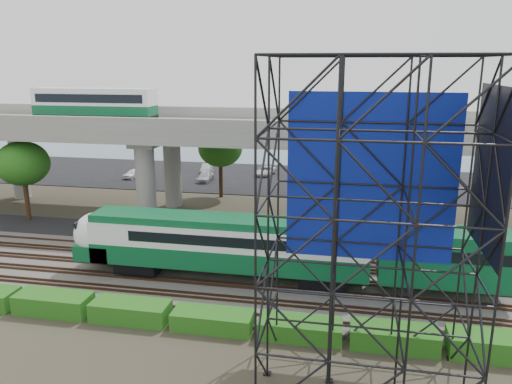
# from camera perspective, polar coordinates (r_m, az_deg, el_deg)

# --- Properties ---
(ground) EXTENTS (140.00, 140.00, 0.00)m
(ground) POSITION_cam_1_polar(r_m,az_deg,el_deg) (33.58, -4.60, -11.52)
(ground) COLOR #474233
(ground) RESTS_ON ground
(ballast_bed) EXTENTS (90.00, 12.00, 0.20)m
(ballast_bed) POSITION_cam_1_polar(r_m,az_deg,el_deg) (35.29, -3.73, -9.99)
(ballast_bed) COLOR slate
(ballast_bed) RESTS_ON ground
(service_road) EXTENTS (90.00, 5.00, 0.08)m
(service_road) POSITION_cam_1_polar(r_m,az_deg,el_deg) (42.97, -0.86, -5.47)
(service_road) COLOR black
(service_road) RESTS_ON ground
(parking_lot) EXTENTS (90.00, 18.00, 0.08)m
(parking_lot) POSITION_cam_1_polar(r_m,az_deg,el_deg) (65.25, 3.35, 1.46)
(parking_lot) COLOR black
(parking_lot) RESTS_ON ground
(harbor_water) EXTENTS (140.00, 40.00, 0.03)m
(harbor_water) POSITION_cam_1_polar(r_m,az_deg,el_deg) (86.70, 5.30, 4.65)
(harbor_water) COLOR #496778
(harbor_water) RESTS_ON ground
(rail_tracks) EXTENTS (90.00, 9.52, 0.16)m
(rail_tracks) POSITION_cam_1_polar(r_m,az_deg,el_deg) (35.21, -3.73, -9.72)
(rail_tracks) COLOR #472D1E
(rail_tracks) RESTS_ON ballast_bed
(commuter_train) EXTENTS (29.30, 3.06, 4.30)m
(commuter_train) POSITION_cam_1_polar(r_m,az_deg,el_deg) (33.72, 0.24, -6.03)
(commuter_train) COLOR black
(commuter_train) RESTS_ON rail_tracks
(overpass) EXTENTS (80.00, 12.00, 12.40)m
(overpass) POSITION_cam_1_polar(r_m,az_deg,el_deg) (46.48, -0.96, 6.45)
(overpass) COLOR #9E9B93
(overpass) RESTS_ON ground
(scaffold_tower) EXTENTS (9.36, 6.36, 15.00)m
(scaffold_tower) POSITION_cam_1_polar(r_m,az_deg,el_deg) (22.28, 12.96, -4.80)
(scaffold_tower) COLOR black
(scaffold_tower) RESTS_ON ground
(hedge_strip) EXTENTS (34.60, 1.80, 1.20)m
(hedge_strip) POSITION_cam_1_polar(r_m,az_deg,el_deg) (29.41, -4.96, -14.30)
(hedge_strip) COLOR #195613
(hedge_strip) RESTS_ON ground
(trees) EXTENTS (40.94, 16.94, 7.69)m
(trees) POSITION_cam_1_polar(r_m,az_deg,el_deg) (47.91, -4.98, 3.44)
(trees) COLOR #382314
(trees) RESTS_ON ground
(suv) EXTENTS (5.98, 4.01, 1.52)m
(suv) POSITION_cam_1_polar(r_m,az_deg,el_deg) (45.62, -11.60, -3.51)
(suv) COLOR black
(suv) RESTS_ON service_road
(parked_cars) EXTENTS (40.21, 9.43, 1.22)m
(parked_cars) POSITION_cam_1_polar(r_m,az_deg,el_deg) (64.44, 4.28, 1.84)
(parked_cars) COLOR white
(parked_cars) RESTS_ON parking_lot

